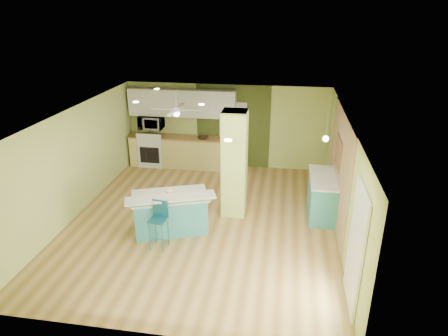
{
  "coord_description": "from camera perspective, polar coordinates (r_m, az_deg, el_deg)",
  "views": [
    {
      "loc": [
        1.76,
        -7.91,
        4.63
      ],
      "look_at": [
        0.42,
        0.4,
        1.18
      ],
      "focal_mm": 32.0,
      "sensor_mm": 36.0,
      "label": 1
    }
  ],
  "objects": [
    {
      "name": "canister",
      "position": [
        8.52,
        -7.74,
        -3.65
      ],
      "size": [
        0.16,
        0.16,
        0.15
      ],
      "primitive_type": "cylinder",
      "color": "yellow",
      "rests_on": "peninsula"
    },
    {
      "name": "wall_left",
      "position": [
        9.83,
        -20.53,
        0.73
      ],
      "size": [
        0.01,
        7.0,
        2.5
      ],
      "primitive_type": "cube",
      "color": "#BAC76A",
      "rests_on": "floor"
    },
    {
      "name": "wall_front",
      "position": [
        5.83,
        -10.58,
        -13.6
      ],
      "size": [
        6.0,
        0.01,
        2.5
      ],
      "primitive_type": "cube",
      "color": "#BAC76A",
      "rests_on": "floor"
    },
    {
      "name": "ceiling_fan",
      "position": [
        10.63,
        -6.83,
        8.26
      ],
      "size": [
        1.41,
        1.41,
        0.61
      ],
      "color": "white",
      "rests_on": "ceiling"
    },
    {
      "name": "wall_right",
      "position": [
        8.69,
        16.62,
        -1.57
      ],
      "size": [
        0.01,
        7.0,
        2.5
      ],
      "primitive_type": "cube",
      "color": "#BAC76A",
      "rests_on": "floor"
    },
    {
      "name": "wall_back",
      "position": [
        12.03,
        0.36,
        6.0
      ],
      "size": [
        6.0,
        0.01,
        2.5
      ],
      "primitive_type": "cube",
      "color": "#BAC76A",
      "rests_on": "floor"
    },
    {
      "name": "wood_panel",
      "position": [
        9.24,
        16.11,
        -0.07
      ],
      "size": [
        0.02,
        3.4,
        2.5
      ],
      "primitive_type": "cube",
      "color": "#9C7B59",
      "rests_on": "floor"
    },
    {
      "name": "microwave",
      "position": [
        12.26,
        -10.38,
        6.43
      ],
      "size": [
        0.7,
        0.48,
        0.39
      ],
      "primitive_type": "imported",
      "color": "silver",
      "rests_on": "wall_back"
    },
    {
      "name": "interior_door",
      "position": [
        12.04,
        1.27,
        4.75
      ],
      "size": [
        0.82,
        0.05,
        2.0
      ],
      "primitive_type": "cube",
      "color": "silver",
      "rests_on": "floor"
    },
    {
      "name": "floor",
      "position": [
        9.34,
        -2.99,
        -7.49
      ],
      "size": [
        6.0,
        7.0,
        0.01
      ],
      "primitive_type": "cube",
      "color": "olive",
      "rests_on": "ground"
    },
    {
      "name": "upper_cabinets",
      "position": [
        11.94,
        -6.03,
        9.22
      ],
      "size": [
        3.2,
        0.34,
        0.8
      ],
      "primitive_type": "cube",
      "color": "silver",
      "rests_on": "wall_back"
    },
    {
      "name": "french_door",
      "position": [
        6.76,
        18.29,
        -10.93
      ],
      "size": [
        0.04,
        1.08,
        2.1
      ],
      "primitive_type": "cube",
      "color": "white",
      "rests_on": "floor"
    },
    {
      "name": "wall_decor",
      "position": [
        9.32,
        16.04,
        2.11
      ],
      "size": [
        0.03,
        0.9,
        0.7
      ],
      "primitive_type": "cube",
      "color": "brown",
      "rests_on": "wood_panel"
    },
    {
      "name": "bar_stool",
      "position": [
        8.17,
        -9.24,
        -6.91
      ],
      "size": [
        0.38,
        0.38,
        1.02
      ],
      "rotation": [
        0.0,
        0.0,
        -0.13
      ],
      "color": "#1C6981",
      "rests_on": "floor"
    },
    {
      "name": "side_counter",
      "position": [
        9.66,
        13.83,
        -3.83
      ],
      "size": [
        0.63,
        1.49,
        0.96
      ],
      "color": "teal",
      "rests_on": "floor"
    },
    {
      "name": "ceiling",
      "position": [
        8.38,
        -3.33,
        7.58
      ],
      "size": [
        6.0,
        7.0,
        0.01
      ],
      "primitive_type": "cube",
      "color": "white",
      "rests_on": "wall_back"
    },
    {
      "name": "olive_accent",
      "position": [
        11.99,
        1.29,
        5.93
      ],
      "size": [
        2.2,
        0.02,
        2.5
      ],
      "primitive_type": "cube",
      "color": "#404B1E",
      "rests_on": "floor"
    },
    {
      "name": "pendant_lamp",
      "position": [
        9.13,
        14.33,
        4.1
      ],
      "size": [
        0.14,
        0.14,
        0.69
      ],
      "color": "white",
      "rests_on": "ceiling"
    },
    {
      "name": "kitchen_run",
      "position": [
        12.25,
        -5.9,
        2.35
      ],
      "size": [
        3.25,
        0.63,
        0.94
      ],
      "color": "#C8BD68",
      "rests_on": "floor"
    },
    {
      "name": "column",
      "position": [
        9.13,
        1.5,
        0.58
      ],
      "size": [
        0.55,
        0.55,
        2.5
      ],
      "primitive_type": "cube",
      "color": "#C3DB65",
      "rests_on": "floor"
    },
    {
      "name": "stove",
      "position": [
        12.52,
        -10.12,
        2.49
      ],
      "size": [
        0.76,
        0.66,
        1.08
      ],
      "color": "silver",
      "rests_on": "floor"
    },
    {
      "name": "peninsula",
      "position": [
        8.79,
        -7.62,
        -6.25
      ],
      "size": [
        1.96,
        1.52,
        0.98
      ],
      "rotation": [
        0.0,
        0.0,
        0.36
      ],
      "color": "teal",
      "rests_on": "floor"
    },
    {
      "name": "fruit_bowl",
      "position": [
        11.88,
        -3.06,
        4.38
      ],
      "size": [
        0.34,
        0.34,
        0.08
      ],
      "primitive_type": "imported",
      "rotation": [
        0.0,
        0.0,
        0.09
      ],
      "color": "#3B2418",
      "rests_on": "kitchen_run"
    }
  ]
}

